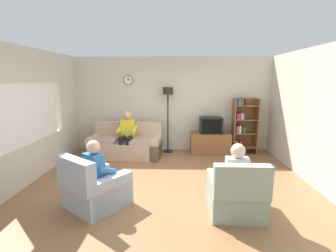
# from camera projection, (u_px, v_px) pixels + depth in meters

# --- Properties ---
(ground_plane) EXTENTS (12.00, 12.00, 0.00)m
(ground_plane) POSITION_uv_depth(u_px,v_px,m) (169.00, 186.00, 4.91)
(ground_plane) COLOR #8C603D
(back_wall_assembly) EXTENTS (6.20, 0.17, 2.70)m
(back_wall_assembly) POSITION_uv_depth(u_px,v_px,m) (172.00, 104.00, 7.27)
(back_wall_assembly) COLOR beige
(back_wall_assembly) RESTS_ON ground_plane
(left_wall_assembly) EXTENTS (0.12, 5.80, 2.70)m
(left_wall_assembly) POSITION_uv_depth(u_px,v_px,m) (22.00, 118.00, 4.79)
(left_wall_assembly) COLOR beige
(left_wall_assembly) RESTS_ON ground_plane
(right_wall) EXTENTS (0.12, 5.80, 2.70)m
(right_wall) POSITION_uv_depth(u_px,v_px,m) (325.00, 119.00, 4.56)
(right_wall) COLOR beige
(right_wall) RESTS_ON ground_plane
(couch) EXTENTS (1.96, 1.01, 0.90)m
(couch) POSITION_uv_depth(u_px,v_px,m) (126.00, 145.00, 6.76)
(couch) COLOR tan
(couch) RESTS_ON ground_plane
(tv_stand) EXTENTS (1.10, 0.56, 0.60)m
(tv_stand) POSITION_uv_depth(u_px,v_px,m) (210.00, 143.00, 7.02)
(tv_stand) COLOR brown
(tv_stand) RESTS_ON ground_plane
(tv) EXTENTS (0.60, 0.49, 0.44)m
(tv) POSITION_uv_depth(u_px,v_px,m) (211.00, 125.00, 6.90)
(tv) COLOR black
(tv) RESTS_ON tv_stand
(bookshelf) EXTENTS (0.68, 0.36, 1.57)m
(bookshelf) POSITION_uv_depth(u_px,v_px,m) (243.00, 125.00, 6.97)
(bookshelf) COLOR brown
(bookshelf) RESTS_ON ground_plane
(floor_lamp) EXTENTS (0.28, 0.28, 1.85)m
(floor_lamp) POSITION_uv_depth(u_px,v_px,m) (168.00, 102.00, 6.95)
(floor_lamp) COLOR black
(floor_lamp) RESTS_ON ground_plane
(armchair_near_window) EXTENTS (1.17, 1.18, 0.90)m
(armchair_near_window) POSITION_uv_depth(u_px,v_px,m) (95.00, 190.00, 4.07)
(armchair_near_window) COLOR #9EADBC
(armchair_near_window) RESTS_ON ground_plane
(armchair_near_bookshelf) EXTENTS (0.81, 0.88, 0.90)m
(armchair_near_bookshelf) POSITION_uv_depth(u_px,v_px,m) (236.00, 195.00, 3.87)
(armchair_near_bookshelf) COLOR gray
(armchair_near_bookshelf) RESTS_ON ground_plane
(person_on_couch) EXTENTS (0.53, 0.56, 1.24)m
(person_on_couch) POSITION_uv_depth(u_px,v_px,m) (127.00, 132.00, 6.58)
(person_on_couch) COLOR yellow
(person_on_couch) RESTS_ON ground_plane
(person_in_left_armchair) EXTENTS (0.62, 0.64, 1.12)m
(person_in_left_armchair) POSITION_uv_depth(u_px,v_px,m) (99.00, 170.00, 4.08)
(person_in_left_armchair) COLOR #3372B2
(person_in_left_armchair) RESTS_ON ground_plane
(person_in_right_armchair) EXTENTS (0.51, 0.54, 1.12)m
(person_in_right_armchair) POSITION_uv_depth(u_px,v_px,m) (235.00, 174.00, 3.90)
(person_in_right_armchair) COLOR silver
(person_in_right_armchair) RESTS_ON ground_plane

